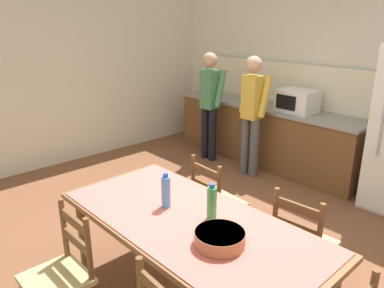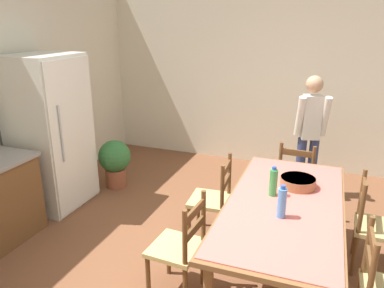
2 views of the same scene
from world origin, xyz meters
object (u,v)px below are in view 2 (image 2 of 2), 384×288
(chair_side_far_left, at_px, (180,248))
(bottle_near_centre, at_px, (282,203))
(chair_side_far_right, at_px, (213,199))
(potted_plant, at_px, (115,160))
(chair_head_end, at_px, (296,179))
(dining_table, at_px, (284,210))
(person_by_table, at_px, (310,131))
(refrigerator, at_px, (51,133))
(bottle_off_centre, at_px, (273,182))
(serving_bowl, at_px, (298,182))
(chair_side_near_right, at_px, (374,226))

(chair_side_far_left, bearing_deg, bottle_near_centre, 109.36)
(chair_side_far_right, height_order, potted_plant, chair_side_far_right)
(chair_head_end, distance_m, chair_side_far_right, 1.15)
(dining_table, relative_size, bottle_near_centre, 7.61)
(chair_head_end, height_order, person_by_table, person_by_table)
(refrigerator, distance_m, potted_plant, 0.97)
(chair_head_end, xyz_separation_m, potted_plant, (-0.13, 2.41, -0.06))
(chair_side_far_left, distance_m, person_by_table, 2.51)
(bottle_off_centre, relative_size, serving_bowl, 0.84)
(chair_side_far_right, xyz_separation_m, person_by_table, (1.41, -0.83, 0.45))
(refrigerator, bearing_deg, chair_side_far_left, -115.03)
(bottle_off_centre, bearing_deg, refrigerator, 81.57)
(refrigerator, height_order, dining_table, refrigerator)
(chair_head_end, height_order, chair_side_far_left, same)
(dining_table, xyz_separation_m, serving_bowl, (0.36, -0.07, 0.13))
(chair_head_end, bearing_deg, person_by_table, -95.24)
(bottle_off_centre, bearing_deg, serving_bowl, -36.01)
(refrigerator, xyz_separation_m, serving_bowl, (-0.15, -2.92, -0.11))
(bottle_near_centre, height_order, potted_plant, bottle_near_centre)
(bottle_off_centre, relative_size, chair_side_near_right, 0.30)
(chair_head_end, distance_m, person_by_table, 0.71)
(person_by_table, xyz_separation_m, potted_plant, (-0.68, 2.48, -0.50))
(serving_bowl, relative_size, chair_side_near_right, 0.35)
(refrigerator, distance_m, serving_bowl, 2.93)
(refrigerator, bearing_deg, potted_plant, -32.20)
(chair_side_near_right, bearing_deg, chair_side_far_left, 124.25)
(person_by_table, distance_m, potted_plant, 2.62)
(refrigerator, relative_size, potted_plant, 2.79)
(chair_side_far_right, relative_size, potted_plant, 1.36)
(bottle_off_centre, distance_m, chair_side_near_right, 1.06)
(chair_head_end, relative_size, chair_side_far_right, 1.00)
(bottle_near_centre, bearing_deg, bottle_off_centre, 19.17)
(dining_table, height_order, chair_side_far_right, chair_side_far_right)
(bottle_off_centre, distance_m, serving_bowl, 0.33)
(dining_table, xyz_separation_m, bottle_near_centre, (-0.26, -0.00, 0.20))
(bottle_near_centre, bearing_deg, person_by_table, -1.36)
(refrigerator, xyz_separation_m, chair_head_end, (0.81, -2.84, -0.49))
(refrigerator, relative_size, person_by_table, 1.17)
(chair_side_near_right, xyz_separation_m, potted_plant, (0.72, 3.19, -0.06))
(potted_plant, bearing_deg, chair_side_near_right, -102.64)
(bottle_near_centre, xyz_separation_m, chair_side_far_right, (0.71, 0.78, -0.45))
(potted_plant, bearing_deg, bottle_near_centre, -120.67)
(bottle_near_centre, height_order, chair_side_far_left, bottle_near_centre)
(chair_side_near_right, height_order, person_by_table, person_by_table)
(refrigerator, relative_size, chair_side_far_left, 2.04)
(chair_side_far_left, height_order, person_by_table, person_by_table)
(bottle_near_centre, xyz_separation_m, chair_side_near_right, (0.73, -0.76, -0.45))
(chair_side_near_right, bearing_deg, potted_plant, 79.87)
(chair_head_end, xyz_separation_m, chair_side_far_left, (-1.78, 0.74, 0.00))
(bottle_near_centre, bearing_deg, serving_bowl, -5.92)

